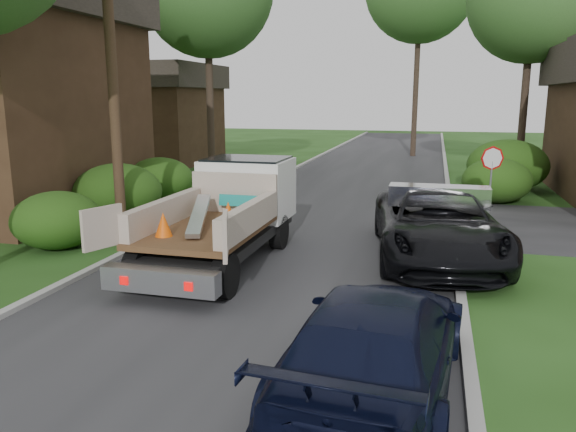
% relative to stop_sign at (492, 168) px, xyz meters
% --- Properties ---
extents(ground, '(120.00, 120.00, 0.00)m').
position_rel_stop_sign_xyz_m(ground, '(-5.20, -9.00, -1.78)').
color(ground, '#1F4112').
rests_on(ground, ground).
extents(road, '(8.00, 90.00, 0.02)m').
position_rel_stop_sign_xyz_m(road, '(-5.20, 1.00, -1.77)').
color(road, '#28282B').
rests_on(road, ground).
extents(curb_left, '(0.20, 90.00, 0.12)m').
position_rel_stop_sign_xyz_m(curb_left, '(-9.30, 1.00, -1.72)').
color(curb_left, '#9E9E99').
rests_on(curb_left, ground).
extents(curb_right, '(0.20, 90.00, 0.12)m').
position_rel_stop_sign_xyz_m(curb_right, '(-1.10, 1.00, -1.72)').
color(curb_right, '#9E9E99').
rests_on(curb_right, ground).
extents(stop_sign, '(0.71, 0.32, 2.48)m').
position_rel_stop_sign_xyz_m(stop_sign, '(0.00, 0.00, 0.00)').
color(stop_sign, slate).
rests_on(stop_sign, ground).
extents(utility_pole, '(2.42, 1.25, 10.00)m').
position_rel_stop_sign_xyz_m(utility_pole, '(-10.68, -4.02, 3.40)').
color(utility_pole, '#382619').
rests_on(utility_pole, ground).
extents(house_left_far, '(7.56, 7.56, 6.00)m').
position_rel_stop_sign_xyz_m(house_left_far, '(-18.70, 13.00, 1.27)').
color(house_left_far, '#382417').
rests_on(house_left_far, ground).
extents(hedge_left_a, '(2.34, 2.34, 1.53)m').
position_rel_stop_sign_xyz_m(hedge_left_a, '(-11.40, -6.00, -1.01)').
color(hedge_left_a, '#1E4610').
rests_on(hedge_left_a, ground).
extents(hedge_left_b, '(2.86, 2.86, 1.87)m').
position_rel_stop_sign_xyz_m(hedge_left_b, '(-11.70, -2.50, -0.84)').
color(hedge_left_b, '#1E4610').
rests_on(hedge_left_b, ground).
extents(hedge_left_c, '(2.60, 2.60, 1.70)m').
position_rel_stop_sign_xyz_m(hedge_left_c, '(-12.00, 1.00, -0.93)').
color(hedge_left_c, '#1E4610').
rests_on(hedge_left_c, ground).
extents(hedge_right_a, '(2.60, 2.60, 1.70)m').
position_rel_stop_sign_xyz_m(hedge_right_a, '(0.60, 4.00, -0.93)').
color(hedge_right_a, '#1E4610').
rests_on(hedge_right_a, ground).
extents(hedge_right_b, '(3.38, 3.38, 2.21)m').
position_rel_stop_sign_xyz_m(hedge_right_b, '(1.30, 7.00, -0.67)').
color(hedge_right_b, '#1E4610').
rests_on(hedge_right_b, ground).
extents(flatbed_truck, '(2.95, 6.30, 2.38)m').
position_rel_stop_sign_xyz_m(flatbed_truck, '(-6.63, -5.45, -0.48)').
color(flatbed_truck, black).
rests_on(flatbed_truck, ground).
extents(black_pickup, '(3.69, 6.59, 1.74)m').
position_rel_stop_sign_xyz_m(black_pickup, '(-1.60, -4.50, -0.91)').
color(black_pickup, black).
rests_on(black_pickup, ground).
extents(navy_suv, '(2.52, 5.33, 1.50)m').
position_rel_stop_sign_xyz_m(navy_suv, '(-2.39, -11.50, -1.03)').
color(navy_suv, black).
rests_on(navy_suv, ground).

